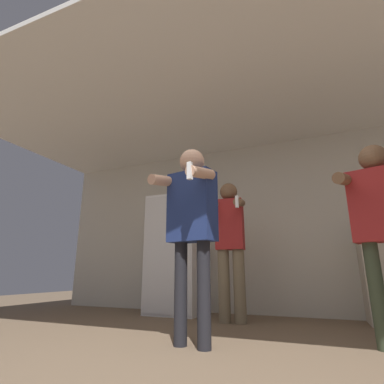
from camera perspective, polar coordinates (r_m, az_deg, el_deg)
wall_back at (r=4.66m, az=12.68°, el=-6.12°), size 7.00×0.06×2.55m
ceiling_slab at (r=3.73m, az=7.03°, el=17.40°), size 7.00×3.44×0.05m
refrigerator at (r=4.61m, az=-2.76°, el=-11.67°), size 0.77×0.75×1.70m
bottle_tall_gin at (r=4.37m, az=32.37°, el=-5.77°), size 0.09×0.09×0.32m
person_woman_foreground at (r=2.63m, az=-0.12°, el=-4.72°), size 0.54×0.52×1.68m
person_man_side at (r=2.91m, az=32.51°, el=-3.75°), size 0.61×0.58×1.65m
person_spectator_back at (r=3.82m, az=7.25°, el=-9.07°), size 0.45×0.51×1.71m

